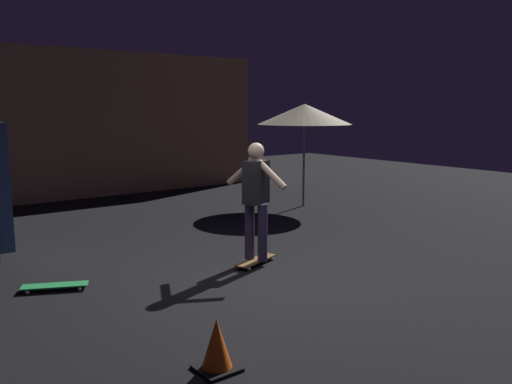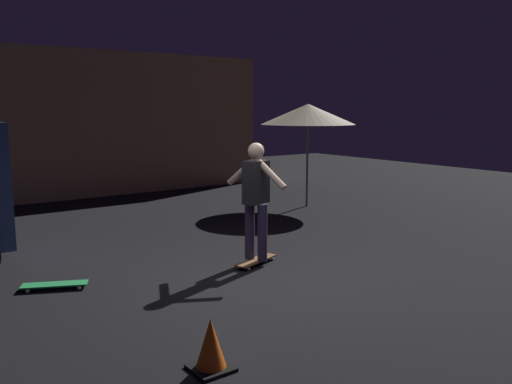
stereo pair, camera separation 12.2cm
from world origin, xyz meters
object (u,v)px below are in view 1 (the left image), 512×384
at_px(patio_umbrella, 304,114).
at_px(skateboard_spare, 55,286).
at_px(skateboard_ridden, 256,261).
at_px(traffic_cone, 217,347).
at_px(skater, 256,193).

bearing_deg(patio_umbrella, skateboard_spare, -159.39).
relative_size(skateboard_ridden, traffic_cone, 1.74).
xyz_separation_m(skateboard_spare, skater, (2.63, -0.63, 0.98)).
distance_m(patio_umbrella, traffic_cone, 8.00).
bearing_deg(skater, skateboard_ridden, -45.00).
distance_m(skater, traffic_cone, 3.21).
bearing_deg(patio_umbrella, skateboard_ridden, -140.56).
bearing_deg(skateboard_spare, skater, -13.47).
bearing_deg(skateboard_ridden, skater, 135.00).
xyz_separation_m(skateboard_ridden, skater, (-0.00, 0.00, 0.98)).
xyz_separation_m(patio_umbrella, skateboard_ridden, (-3.62, -2.98, -2.02)).
distance_m(patio_umbrella, skater, 4.80).
bearing_deg(traffic_cone, skater, 46.56).
relative_size(patio_umbrella, skateboard_ridden, 2.87).
bearing_deg(skateboard_ridden, traffic_cone, -133.44).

